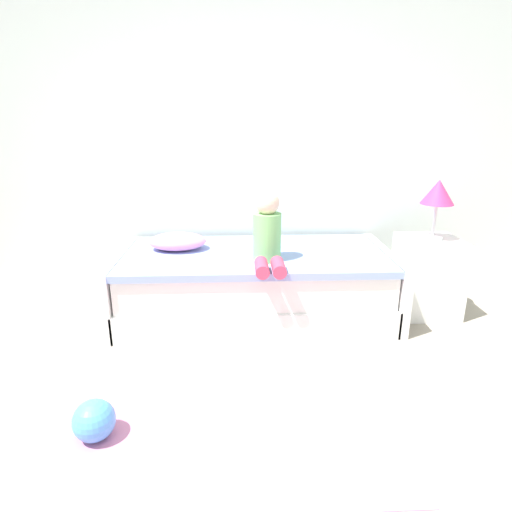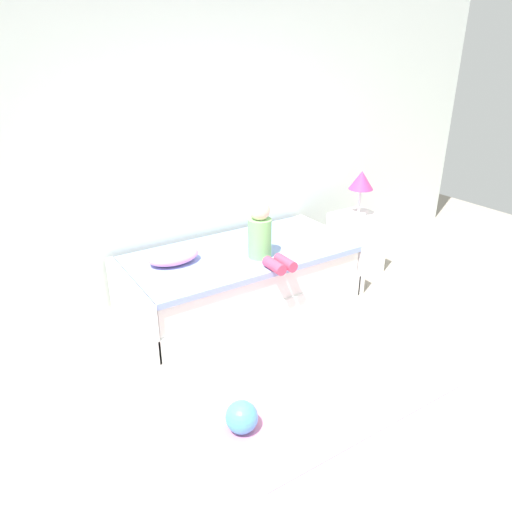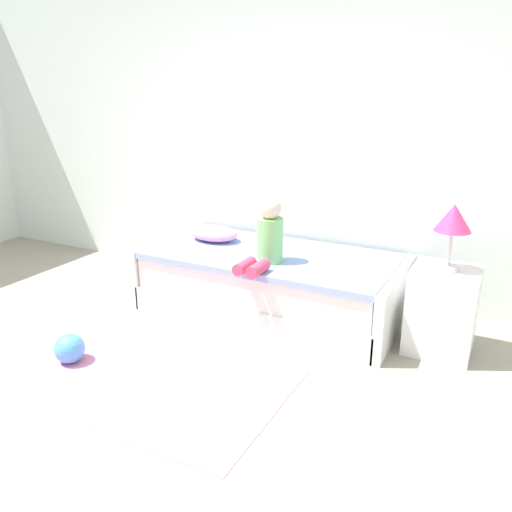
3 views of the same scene
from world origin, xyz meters
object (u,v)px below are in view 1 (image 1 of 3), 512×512
at_px(bed, 255,283).
at_px(table_lamp, 438,195).
at_px(nightstand, 427,276).
at_px(pillow, 178,241).
at_px(toy_ball, 94,420).
at_px(child_figure, 268,234).

xyz_separation_m(bed, table_lamp, (1.35, -0.05, 0.69)).
xyz_separation_m(nightstand, pillow, (-1.94, 0.15, 0.26)).
distance_m(table_lamp, toy_ball, 2.69).
bearing_deg(nightstand, toy_ball, -148.46).
bearing_deg(nightstand, pillow, 175.70).
relative_size(bed, nightstand, 3.52).
bearing_deg(pillow, table_lamp, -4.30).
bearing_deg(child_figure, table_lamp, 8.17).
relative_size(table_lamp, pillow, 1.02).
bearing_deg(nightstand, table_lamp, 180.00).
bearing_deg(bed, toy_ball, -120.86).
bearing_deg(child_figure, nightstand, 8.17).
height_order(child_figure, pillow, child_figure).
bearing_deg(nightstand, bed, 178.03).
xyz_separation_m(child_figure, pillow, (-0.68, 0.33, -0.14)).
relative_size(bed, pillow, 4.80).
distance_m(bed, table_lamp, 1.52).
bearing_deg(pillow, child_figure, -25.88).
bearing_deg(pillow, toy_ball, -98.85).
distance_m(pillow, toy_ball, 1.57).
height_order(bed, pillow, pillow).
xyz_separation_m(pillow, toy_ball, (-0.23, -1.48, -0.46)).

